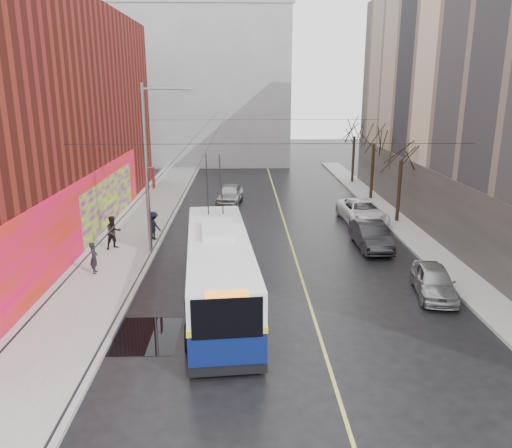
{
  "coord_description": "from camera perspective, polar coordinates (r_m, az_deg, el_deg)",
  "views": [
    {
      "loc": [
        -1.28,
        -15.89,
        8.85
      ],
      "look_at": [
        -0.68,
        6.2,
        2.71
      ],
      "focal_mm": 35.0,
      "sensor_mm": 36.0,
      "label": 1
    }
  ],
  "objects": [
    {
      "name": "pigeons_flying",
      "position": [
        26.1,
        -3.39,
        12.03
      ],
      "size": [
        5.42,
        1.05,
        2.5
      ],
      "color": "slate"
    },
    {
      "name": "building_far",
      "position": [
        61.06,
        -6.22,
        15.6
      ],
      "size": [
        20.5,
        12.1,
        18.0
      ],
      "color": "gray",
      "rests_on": "ground"
    },
    {
      "name": "trolleybus",
      "position": [
        20.76,
        -4.23,
        -5.15
      ],
      "size": [
        3.49,
        11.79,
        5.52
      ],
      "rotation": [
        0.0,
        0.0,
        0.09
      ],
      "color": "#091549",
      "rests_on": "ground"
    },
    {
      "name": "parked_car_c",
      "position": [
        33.99,
        12.03,
        1.4
      ],
      "size": [
        2.79,
        5.53,
        1.5
      ],
      "primitive_type": "imported",
      "rotation": [
        0.0,
        0.0,
        0.06
      ],
      "color": "white",
      "rests_on": "ground"
    },
    {
      "name": "puddle",
      "position": [
        19.2,
        -12.66,
        -12.32
      ],
      "size": [
        2.55,
        2.95,
        0.01
      ],
      "primitive_type": "cube",
      "color": "black",
      "rests_on": "ground"
    },
    {
      "name": "pedestrian_b",
      "position": [
        28.48,
        -15.97,
        -0.93
      ],
      "size": [
        1.14,
        1.11,
        1.85
      ],
      "primitive_type": "imported",
      "rotation": [
        0.0,
        0.0,
        0.7
      ],
      "color": "black",
      "rests_on": "sidewalk_left"
    },
    {
      "name": "pedestrian_a",
      "position": [
        25.11,
        -18.03,
        -3.68
      ],
      "size": [
        0.43,
        0.6,
        1.54
      ],
      "primitive_type": "imported",
      "rotation": [
        0.0,
        0.0,
        1.68
      ],
      "color": "black",
      "rests_on": "sidewalk_left"
    },
    {
      "name": "sidewalk_left",
      "position": [
        30.0,
        -14.44,
        -1.98
      ],
      "size": [
        4.0,
        60.0,
        0.15
      ],
      "primitive_type": "cube",
      "color": "gray",
      "rests_on": "ground"
    },
    {
      "name": "sidewalk_right",
      "position": [
        31.0,
        17.89,
        -1.69
      ],
      "size": [
        2.0,
        60.0,
        0.15
      ],
      "primitive_type": "cube",
      "color": "gray",
      "rests_on": "ground"
    },
    {
      "name": "lane_line",
      "position": [
        31.3,
        3.6,
        -0.92
      ],
      "size": [
        0.12,
        50.0,
        0.01
      ],
      "primitive_type": "cube",
      "color": "#BFB74C",
      "rests_on": "ground"
    },
    {
      "name": "parked_car_a",
      "position": [
        23.13,
        19.66,
        -6.16
      ],
      "size": [
        2.15,
        4.08,
        1.32
      ],
      "primitive_type": "imported",
      "rotation": [
        0.0,
        0.0,
        -0.16
      ],
      "color": "#9A9B9E",
      "rests_on": "ground"
    },
    {
      "name": "tree_far",
      "position": [
        47.18,
        11.23,
        10.74
      ],
      "size": [
        3.2,
        3.2,
        6.57
      ],
      "color": "black",
      "rests_on": "ground"
    },
    {
      "name": "tree_near",
      "position": [
        33.73,
        16.37,
        8.32
      ],
      "size": [
        3.2,
        3.2,
        6.4
      ],
      "color": "black",
      "rests_on": "ground"
    },
    {
      "name": "parked_car_b",
      "position": [
        28.73,
        13.0,
        -1.28
      ],
      "size": [
        1.62,
        4.49,
        1.47
      ],
      "primitive_type": "imported",
      "rotation": [
        0.0,
        0.0,
        0.01
      ],
      "color": "black",
      "rests_on": "ground"
    },
    {
      "name": "ground",
      "position": [
        18.24,
        2.74,
        -13.52
      ],
      "size": [
        140.0,
        140.0,
        0.0
      ],
      "primitive_type": "plane",
      "color": "black",
      "rests_on": "ground"
    },
    {
      "name": "following_car",
      "position": [
        38.75,
        -3.01,
        3.44
      ],
      "size": [
        2.3,
        4.57,
        1.49
      ],
      "primitive_type": "imported",
      "rotation": [
        0.0,
        0.0,
        -0.13
      ],
      "color": "#9E9EA3",
      "rests_on": "ground"
    },
    {
      "name": "catenary_wires",
      "position": [
        30.8,
        -3.96,
        10.65
      ],
      "size": [
        18.0,
        60.0,
        0.22
      ],
      "color": "black"
    },
    {
      "name": "pedestrian_c",
      "position": [
        29.67,
        -11.63,
        -0.17
      ],
      "size": [
        1.23,
        1.14,
        1.66
      ],
      "primitive_type": "imported",
      "rotation": [
        0.0,
        0.0,
        2.49
      ],
      "color": "black",
      "rests_on": "sidewalk_left"
    },
    {
      "name": "streetlight_pole",
      "position": [
        26.65,
        -12.12,
        6.55
      ],
      "size": [
        2.65,
        0.6,
        9.0
      ],
      "color": "slate",
      "rests_on": "ground"
    },
    {
      "name": "tree_mid",
      "position": [
        40.39,
        13.4,
        10.01
      ],
      "size": [
        3.2,
        3.2,
        6.68
      ],
      "color": "black",
      "rests_on": "ground"
    }
  ]
}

